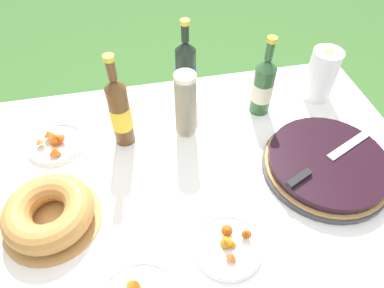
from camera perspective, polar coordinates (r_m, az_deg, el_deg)
ground_plane at (r=1.77m, az=2.03°, el=-21.96°), size 16.00×16.00×0.00m
garden_table at (r=1.14m, az=2.96°, el=-9.74°), size 1.41×1.12×0.77m
tablecloth at (r=1.09m, az=3.09°, el=-7.96°), size 1.42×1.13×0.10m
berry_tart at (r=1.18m, az=21.55°, el=-3.23°), size 0.41×0.41×0.06m
serving_knife at (r=1.14m, az=21.12°, el=-2.81°), size 0.35×0.17×0.01m
bundt_cake at (r=1.06m, az=-22.74°, el=-10.54°), size 0.28×0.28×0.09m
cup_stack at (r=1.15m, az=-1.09°, el=6.39°), size 0.07×0.07×0.25m
cider_bottle_green at (r=1.27m, az=11.78°, el=9.46°), size 0.08×0.08×0.31m
cider_bottle_amber at (r=1.14m, az=-11.92°, el=5.32°), size 0.07×0.07×0.34m
juice_bottle_red at (r=1.33m, az=-1.06°, el=12.49°), size 0.08×0.08×0.31m
snack_plate_left at (r=1.27m, az=-21.79°, el=0.17°), size 0.19×0.19×0.06m
snack_plate_right at (r=0.97m, az=6.11°, el=-16.44°), size 0.19×0.19×0.05m
paper_towel_roll at (r=1.41m, az=20.77°, el=10.75°), size 0.11×0.11×0.20m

